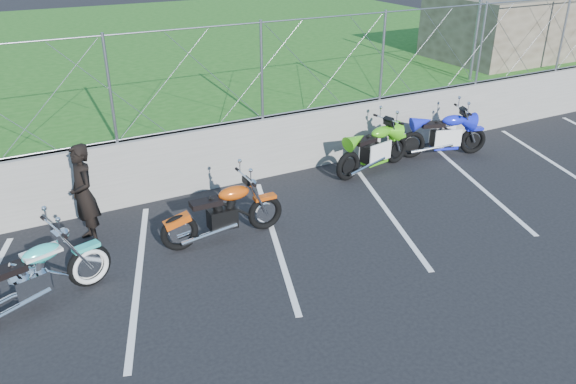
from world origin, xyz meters
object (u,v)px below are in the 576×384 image
cruiser_turquoise (34,280)px  person_standing (84,195)px  naked_orange (225,214)px  sportbike_green (374,150)px  sportbike_blue (444,136)px

cruiser_turquoise → person_standing: 1.94m
cruiser_turquoise → naked_orange: bearing=-5.9°
sportbike_green → sportbike_blue: (1.99, -0.02, -0.00)m
naked_orange → sportbike_blue: (6.03, 1.21, 0.01)m
sportbike_blue → sportbike_green: bearing=-162.7°
sportbike_green → person_standing: person_standing is taller
sportbike_blue → person_standing: (-8.13, -0.16, 0.40)m
naked_orange → person_standing: (-2.10, 1.05, 0.41)m
cruiser_turquoise → sportbike_blue: size_ratio=1.10×
cruiser_turquoise → naked_orange: 3.16m
sportbike_green → person_standing: (-6.13, -0.18, 0.39)m
sportbike_blue → naked_orange: bearing=-150.7°
cruiser_turquoise → sportbike_green: bearing=-2.0°
cruiser_turquoise → naked_orange: cruiser_turquoise is taller
naked_orange → sportbike_green: 4.22m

